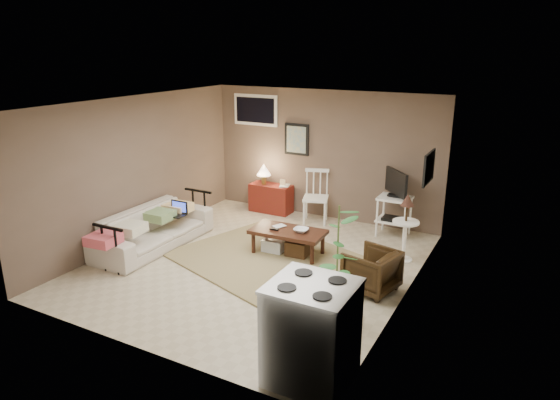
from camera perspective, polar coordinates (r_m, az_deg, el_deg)
The scene contains 20 objects.
floor at distance 7.62m, azimuth -2.81°, elevation -7.25°, with size 5.00×5.00×0.00m, color #C1B293.
art_back at distance 9.52m, azimuth 1.92°, elevation 6.94°, with size 0.50×0.03×0.60m, color black.
art_right at distance 7.29m, azimuth 16.66°, elevation 3.55°, with size 0.03×0.60×0.45m, color black.
window at distance 9.87m, azimuth -2.81°, elevation 10.24°, with size 0.96×0.03×0.60m, color white.
rug at distance 7.70m, azimuth -0.95°, elevation -6.83°, with size 2.80×2.24×0.03m, color #968657.
coffee_table at distance 7.83m, azimuth 0.86°, elevation -4.60°, with size 1.17×0.64×0.44m.
sofa at distance 8.33m, azimuth -14.30°, elevation -2.50°, with size 2.14×0.62×0.84m, color beige.
sofa_pillows at distance 8.10m, azimuth -15.24°, elevation -2.43°, with size 0.41×2.03×0.14m, color beige, non-canonical shape.
sofa_end_rails at distance 8.27m, azimuth -13.63°, elevation -3.02°, with size 0.58×2.14×0.72m, color black, non-canonical shape.
laptop at distance 8.42m, azimuth -11.65°, elevation -1.21°, with size 0.33×0.24×0.22m.
red_console at distance 9.80m, azimuth -1.11°, elevation 0.52°, with size 0.83×0.37×0.96m.
spindle_chair at distance 9.22m, azimuth 4.10°, elevation 0.20°, with size 0.56×0.56×0.98m.
tv_stand at distance 8.70m, azimuth 12.97°, elevation -0.19°, with size 0.55×0.54×1.16m.
side_table at distance 7.70m, azimuth 14.21°, elevation -2.23°, with size 0.40×0.40×1.06m.
armchair at distance 6.81m, azimuth 10.42°, elevation -7.72°, with size 0.61×0.57×0.63m, color black.
potted_plant at distance 5.89m, azimuth 6.57°, elevation -6.73°, with size 0.37×0.37×1.46m.
stove at distance 4.97m, azimuth 3.61°, elevation -14.89°, with size 0.80×0.74×1.04m.
bowl at distance 7.66m, azimuth 2.43°, elevation -2.85°, with size 0.23×0.06×0.23m, color #3C1C10.
book_table at distance 7.93m, azimuth -0.41°, elevation -2.24°, with size 0.15×0.02×0.20m, color #3C1C10.
book_console at distance 9.61m, azimuth 0.01°, elevation 2.29°, with size 0.18×0.02×0.24m, color #3C1C10.
Camera 1 is at (3.60, -5.92, 3.17)m, focal length 32.00 mm.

